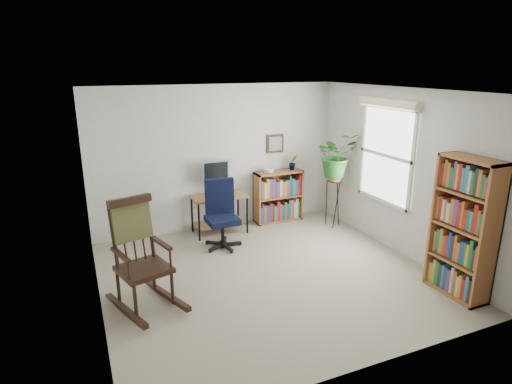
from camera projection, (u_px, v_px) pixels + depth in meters
name	position (u px, v px, depth m)	size (l,w,h in m)	color
floor	(268.00, 275.00, 5.70)	(4.20, 4.00, 0.00)	gray
ceiling	(269.00, 91.00, 5.01)	(4.20, 4.00, 0.00)	white
wall_back	(218.00, 158.00, 7.11)	(4.20, 0.00, 2.40)	silver
wall_front	(369.00, 250.00, 3.60)	(4.20, 0.00, 2.40)	silver
wall_left	(90.00, 211.00, 4.56)	(0.00, 4.00, 2.40)	silver
wall_right	(401.00, 173.00, 6.15)	(0.00, 4.00, 2.40)	silver
window	(386.00, 155.00, 6.34)	(0.12, 1.20, 1.50)	silver
desk	(220.00, 214.00, 7.07)	(0.89, 0.49, 0.64)	olive
monitor	(216.00, 177.00, 7.02)	(0.46, 0.16, 0.56)	#B0B0B4
keyboard	(221.00, 197.00, 6.86)	(0.40, 0.15, 0.03)	black
office_chair	(222.00, 215.00, 6.43)	(0.58, 0.58, 1.06)	black
rocking_chair	(143.00, 255.00, 4.80)	(0.67, 1.12, 1.30)	black
low_bookshelf	(278.00, 196.00, 7.57)	(0.86, 0.29, 0.91)	#955A30
tall_bookshelf	(464.00, 228.00, 5.02)	(0.32, 0.74, 1.70)	#955A30
plant_stand	(334.00, 200.00, 7.31)	(0.26, 0.26, 0.95)	black
spider_plant	(337.00, 134.00, 6.99)	(1.69, 1.88, 1.46)	#236021
potted_plant_small	(293.00, 167.00, 7.54)	(0.13, 0.24, 0.11)	#236021
framed_picture	(275.00, 144.00, 7.43)	(0.32, 0.04, 0.32)	black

